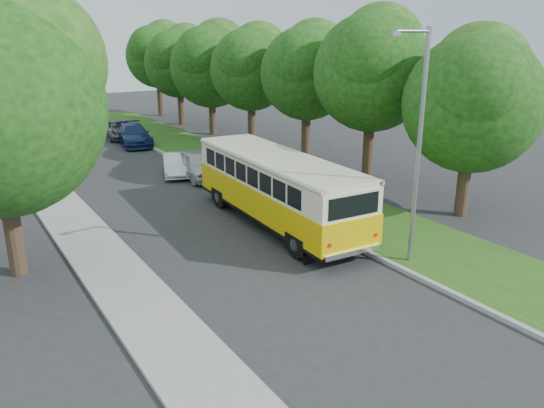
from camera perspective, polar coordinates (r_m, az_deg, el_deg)
ground at (r=18.75m, az=-0.29°, el=-6.64°), size 120.00×120.00×0.00m
curb at (r=24.46m, az=0.57°, el=-0.49°), size 0.20×70.00×0.15m
grass_verge at (r=25.76m, az=4.95°, el=0.38°), size 4.50×70.00×0.13m
sidewalk at (r=21.34m, az=-18.73°, el=-4.33°), size 2.20×70.00×0.12m
treeline at (r=34.71m, az=-12.25°, el=14.42°), size 24.27×41.91×9.46m
lamppost_near at (r=18.20m, az=15.38°, el=6.43°), size 1.71×0.16×8.00m
lamppost_far at (r=30.96m, az=-24.52°, el=9.50°), size 1.71×0.16×7.50m
warning_sign at (r=27.48m, az=-22.15°, el=3.78°), size 0.56×0.10×2.50m
vintage_bus at (r=22.11m, az=0.58°, el=1.48°), size 3.23×10.50×3.08m
car_silver at (r=30.13m, az=-7.98°, el=4.24°), size 2.15×4.64×1.54m
car_white at (r=30.98m, az=-10.37°, el=4.19°), size 2.46×3.91×1.22m
car_blue at (r=40.13m, az=-14.63°, el=7.20°), size 2.84×5.37×1.48m
car_grey at (r=43.24m, az=-16.02°, el=7.72°), size 2.69×5.03×1.34m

